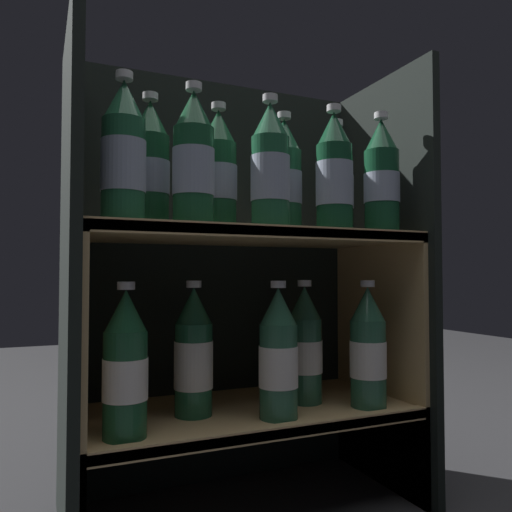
% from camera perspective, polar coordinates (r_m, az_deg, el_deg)
% --- Properties ---
extents(fridge_back_wall, '(0.75, 0.02, 0.99)m').
position_cam_1_polar(fridge_back_wall, '(1.25, -4.20, -2.53)').
color(fridge_back_wall, black).
rests_on(fridge_back_wall, ground_plane).
extents(fridge_side_left, '(0.02, 0.38, 0.99)m').
position_cam_1_polar(fridge_side_left, '(1.01, -20.61, -2.50)').
color(fridge_side_left, black).
rests_on(fridge_side_left, ground_plane).
extents(fridge_side_right, '(0.02, 0.38, 0.99)m').
position_cam_1_polar(fridge_side_right, '(1.27, 14.27, -2.47)').
color(fridge_side_right, black).
rests_on(fridge_side_right, ground_plane).
extents(shelf_lower, '(0.71, 0.34, 0.22)m').
position_cam_1_polar(shelf_lower, '(1.12, -0.86, -18.78)').
color(shelf_lower, tan).
rests_on(shelf_lower, ground_plane).
extents(shelf_upper, '(0.71, 0.34, 0.60)m').
position_cam_1_polar(shelf_upper, '(1.08, -0.93, -5.60)').
color(shelf_upper, tan).
rests_on(shelf_upper, ground_plane).
extents(bottle_upper_front_0, '(0.08, 0.08, 0.27)m').
position_cam_1_polar(bottle_upper_front_0, '(0.94, -14.91, 10.98)').
color(bottle_upper_front_0, '#1E5638').
rests_on(bottle_upper_front_0, shelf_upper).
extents(bottle_upper_front_1, '(0.08, 0.08, 0.27)m').
position_cam_1_polar(bottle_upper_front_1, '(0.96, -7.16, 10.57)').
color(bottle_upper_front_1, '#194C2D').
rests_on(bottle_upper_front_1, shelf_upper).
extents(bottle_upper_front_2, '(0.08, 0.08, 0.27)m').
position_cam_1_polar(bottle_upper_front_2, '(1.02, 1.64, 9.84)').
color(bottle_upper_front_2, '#1E5638').
rests_on(bottle_upper_front_2, shelf_upper).
extents(bottle_upper_front_3, '(0.08, 0.08, 0.27)m').
position_cam_1_polar(bottle_upper_front_3, '(1.09, 8.93, 9.06)').
color(bottle_upper_front_3, '#144228').
rests_on(bottle_upper_front_3, shelf_upper).
extents(bottle_upper_front_4, '(0.08, 0.08, 0.27)m').
position_cam_1_polar(bottle_upper_front_4, '(1.16, 14.16, 8.50)').
color(bottle_upper_front_4, '#144228').
rests_on(bottle_upper_front_4, shelf_upper).
extents(bottle_upper_back_0, '(0.08, 0.08, 0.27)m').
position_cam_1_polar(bottle_upper_back_0, '(1.03, -12.04, 9.83)').
color(bottle_upper_back_0, '#194C2D').
rests_on(bottle_upper_back_0, shelf_upper).
extents(bottle_upper_back_1, '(0.08, 0.08, 0.27)m').
position_cam_1_polar(bottle_upper_back_1, '(1.07, -4.32, 9.34)').
color(bottle_upper_back_1, '#194C2D').
rests_on(bottle_upper_back_1, shelf_upper).
extents(bottle_upper_back_2, '(0.08, 0.08, 0.27)m').
position_cam_1_polar(bottle_upper_back_2, '(1.13, 3.25, 8.72)').
color(bottle_upper_back_2, '#1E5638').
rests_on(bottle_upper_back_2, shelf_upper).
extents(bottle_upper_back_3, '(0.08, 0.08, 0.27)m').
position_cam_1_polar(bottle_upper_back_3, '(1.20, 9.21, 8.11)').
color(bottle_upper_back_3, '#194C2D').
rests_on(bottle_upper_back_3, shelf_upper).
extents(bottle_lower_front_0, '(0.08, 0.08, 0.27)m').
position_cam_1_polar(bottle_lower_front_0, '(0.93, -14.71, -12.22)').
color(bottle_lower_front_0, '#194C2D').
rests_on(bottle_lower_front_0, shelf_lower).
extents(bottle_lower_front_1, '(0.08, 0.08, 0.27)m').
position_cam_1_polar(bottle_lower_front_1, '(1.02, 2.57, -11.42)').
color(bottle_lower_front_1, '#285B42').
rests_on(bottle_lower_front_1, shelf_lower).
extents(bottle_lower_front_2, '(0.08, 0.08, 0.27)m').
position_cam_1_polar(bottle_lower_front_2, '(1.13, 12.68, -10.44)').
color(bottle_lower_front_2, '#285B42').
rests_on(bottle_lower_front_2, shelf_lower).
extents(bottle_lower_back_0, '(0.08, 0.08, 0.27)m').
position_cam_1_polar(bottle_lower_back_0, '(1.04, -7.15, -11.21)').
color(bottle_lower_back_0, '#1E5638').
rests_on(bottle_lower_back_0, shelf_lower).
extents(bottle_lower_back_1, '(0.08, 0.08, 0.27)m').
position_cam_1_polar(bottle_lower_back_1, '(1.14, 5.59, -10.35)').
color(bottle_lower_back_1, '#285B42').
rests_on(bottle_lower_back_1, shelf_lower).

